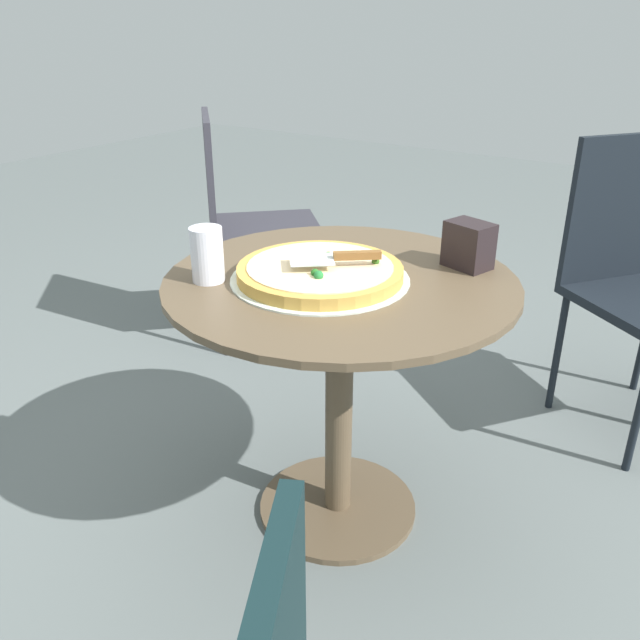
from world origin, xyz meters
name	(u,v)px	position (x,y,z in m)	size (l,w,h in m)	color
ground_plane	(337,508)	(0.00, 0.00, 0.00)	(10.00, 10.00, 0.00)	#5A6261
patio_table	(340,347)	(0.00, 0.00, 0.51)	(0.83, 0.83, 0.69)	brown
pizza_on_tray	(320,273)	(0.03, 0.04, 0.70)	(0.42, 0.42, 0.05)	silver
pizza_server	(336,257)	(0.00, 0.02, 0.74)	(0.19, 0.17, 0.02)	silver
drinking_cup	(207,255)	(0.25, 0.18, 0.75)	(0.08, 0.08, 0.13)	white
napkin_dispenser	(469,245)	(-0.22, -0.23, 0.74)	(0.11, 0.08, 0.11)	black
patio_chair_corner	(244,213)	(0.92, -0.73, 0.53)	(0.62, 0.62, 0.91)	#302F37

